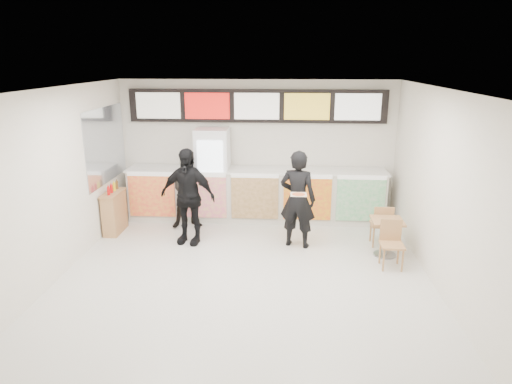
# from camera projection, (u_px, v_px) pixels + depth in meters

# --- Properties ---
(floor) EXTENTS (7.00, 7.00, 0.00)m
(floor) POSITION_uv_depth(u_px,v_px,m) (243.00, 286.00, 7.13)
(floor) COLOR beige
(floor) RESTS_ON ground
(ceiling) EXTENTS (7.00, 7.00, 0.00)m
(ceiling) POSITION_uv_depth(u_px,v_px,m) (241.00, 90.00, 6.29)
(ceiling) COLOR white
(ceiling) RESTS_ON wall_back
(wall_back) EXTENTS (6.00, 0.00, 6.00)m
(wall_back) POSITION_uv_depth(u_px,v_px,m) (257.00, 149.00, 10.06)
(wall_back) COLOR silver
(wall_back) RESTS_ON floor
(wall_left) EXTENTS (0.00, 7.00, 7.00)m
(wall_left) POSITION_uv_depth(u_px,v_px,m) (45.00, 191.00, 6.90)
(wall_left) COLOR silver
(wall_left) RESTS_ON floor
(wall_right) EXTENTS (0.00, 7.00, 7.00)m
(wall_right) POSITION_uv_depth(u_px,v_px,m) (450.00, 198.00, 6.52)
(wall_right) COLOR silver
(wall_right) RESTS_ON floor
(service_counter) EXTENTS (5.56, 0.77, 1.14)m
(service_counter) POSITION_uv_depth(u_px,v_px,m) (256.00, 195.00, 9.93)
(service_counter) COLOR silver
(service_counter) RESTS_ON floor
(menu_board) EXTENTS (5.50, 0.14, 0.70)m
(menu_board) POSITION_uv_depth(u_px,v_px,m) (257.00, 106.00, 9.71)
(menu_board) COLOR black
(menu_board) RESTS_ON wall_back
(drinks_fridge) EXTENTS (0.70, 0.67, 2.00)m
(drinks_fridge) POSITION_uv_depth(u_px,v_px,m) (213.00, 175.00, 9.89)
(drinks_fridge) COLOR white
(drinks_fridge) RESTS_ON floor
(mirror_panel) EXTENTS (0.01, 2.00, 1.50)m
(mirror_panel) POSITION_uv_depth(u_px,v_px,m) (106.00, 145.00, 9.18)
(mirror_panel) COLOR #B2B7BF
(mirror_panel) RESTS_ON wall_left
(customer_main) EXTENTS (0.76, 0.60, 1.84)m
(customer_main) POSITION_uv_depth(u_px,v_px,m) (298.00, 199.00, 8.43)
(customer_main) COLOR black
(customer_main) RESTS_ON floor
(customer_left) EXTENTS (0.96, 0.84, 1.66)m
(customer_left) POSITION_uv_depth(u_px,v_px,m) (190.00, 189.00, 9.43)
(customer_left) COLOR black
(customer_left) RESTS_ON floor
(customer_mid) EXTENTS (1.15, 0.67, 1.85)m
(customer_mid) POSITION_uv_depth(u_px,v_px,m) (188.00, 196.00, 8.59)
(customer_mid) COLOR black
(customer_mid) RESTS_ON floor
(pizza_slice) EXTENTS (0.36, 0.36, 0.02)m
(pizza_slice) POSITION_uv_depth(u_px,v_px,m) (299.00, 194.00, 7.93)
(pizza_slice) COLOR beige
(pizza_slice) RESTS_ON customer_main
(cafe_table) EXTENTS (0.55, 1.39, 0.81)m
(cafe_table) POSITION_uv_depth(u_px,v_px,m) (387.00, 231.00, 8.12)
(cafe_table) COLOR tan
(cafe_table) RESTS_ON floor
(condiment_ledge) EXTENTS (0.31, 0.76, 1.01)m
(condiment_ledge) POSITION_uv_depth(u_px,v_px,m) (114.00, 212.00, 9.25)
(condiment_ledge) COLOR tan
(condiment_ledge) RESTS_ON floor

